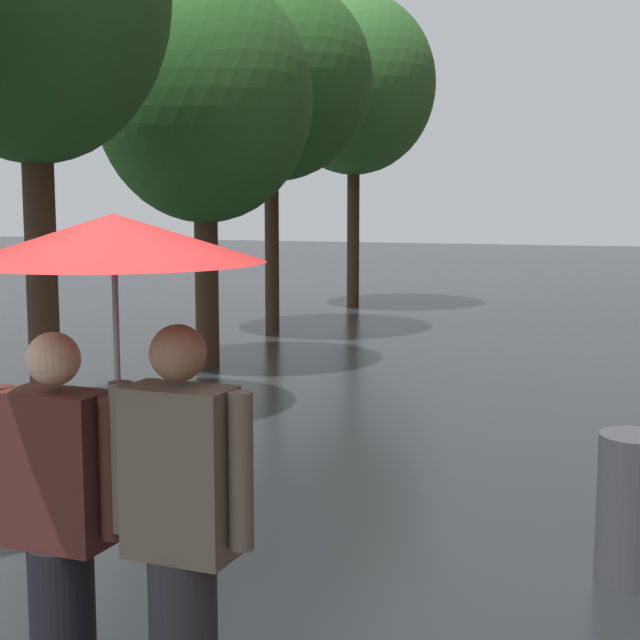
% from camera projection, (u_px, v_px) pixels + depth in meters
% --- Properties ---
extents(street_tree_2, '(2.71, 2.71, 4.91)m').
position_uv_depth(street_tree_2, '(204.00, 99.00, 11.93)').
color(street_tree_2, '#473323').
rests_on(street_tree_2, ground).
extents(street_tree_3, '(3.14, 3.14, 5.53)m').
position_uv_depth(street_tree_3, '(271.00, 80.00, 14.88)').
color(street_tree_3, '#473323').
rests_on(street_tree_3, ground).
extents(street_tree_4, '(3.12, 3.12, 5.98)m').
position_uv_depth(street_tree_4, '(354.00, 85.00, 18.38)').
color(street_tree_4, '#473323').
rests_on(street_tree_4, ground).
extents(couple_under_umbrella, '(1.14, 1.13, 2.12)m').
position_uv_depth(couple_under_umbrella, '(117.00, 403.00, 3.63)').
color(couple_under_umbrella, black).
rests_on(couple_under_umbrella, ground).
extents(litter_bin, '(0.44, 0.44, 0.85)m').
position_uv_depth(litter_bin, '(636.00, 508.00, 5.48)').
color(litter_bin, '#4C4C51').
rests_on(litter_bin, ground).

